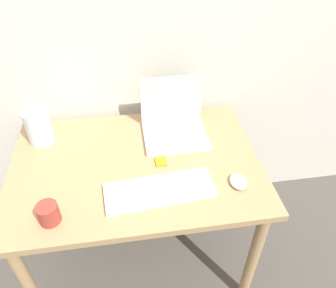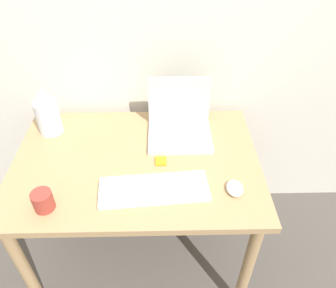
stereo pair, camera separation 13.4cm
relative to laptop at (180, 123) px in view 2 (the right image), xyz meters
name	(u,v)px [view 2 (the right image)]	position (x,y,z in m)	size (l,w,h in m)	color
desk	(137,175)	(-0.20, -0.19, -0.15)	(1.07, 0.73, 0.70)	tan
laptop	(180,123)	(0.00, 0.00, 0.00)	(0.29, 0.25, 0.27)	silver
keyboard	(154,189)	(-0.12, -0.37, -0.05)	(0.44, 0.19, 0.02)	white
mouse	(235,188)	(0.20, -0.37, -0.04)	(0.07, 0.09, 0.03)	white
vase	(47,111)	(-0.61, 0.03, 0.06)	(0.11, 0.11, 0.23)	white
mp3_player	(161,161)	(-0.09, -0.20, -0.05)	(0.05, 0.05, 0.01)	orange
mug	(43,201)	(-0.52, -0.44, -0.02)	(0.08, 0.08, 0.08)	#9E382D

